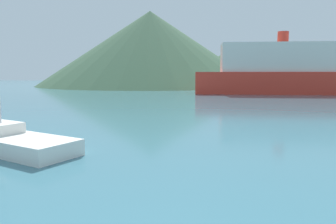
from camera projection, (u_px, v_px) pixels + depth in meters
ferry_distant at (282, 72)px, 46.17m from camera, size 24.52×7.51×8.65m
hill_west at (150, 48)px, 78.22m from camera, size 52.48×52.48×17.49m
hill_central at (232, 66)px, 80.55m from camera, size 27.84×27.84×9.25m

